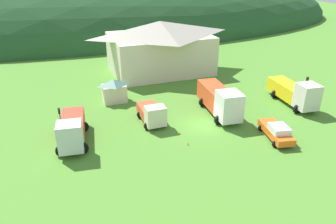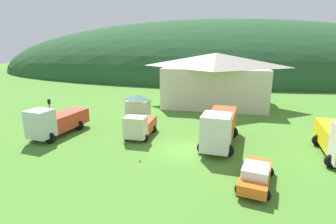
# 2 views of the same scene
# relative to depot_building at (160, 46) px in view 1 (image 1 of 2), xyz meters

# --- Properties ---
(ground_plane) EXTENTS (200.00, 200.00, 0.00)m
(ground_plane) POSITION_rel_depot_building_xyz_m (-1.83, -19.46, -4.16)
(ground_plane) COLOR #4C842D
(forested_hill_backdrop) EXTENTS (143.82, 60.00, 32.73)m
(forested_hill_backdrop) POSITION_rel_depot_building_xyz_m (-1.83, 42.97, -4.16)
(forested_hill_backdrop) COLOR #234C28
(forested_hill_backdrop) RESTS_ON ground
(depot_building) EXTENTS (16.46, 11.70, 8.07)m
(depot_building) POSITION_rel_depot_building_xyz_m (0.00, 0.00, 0.00)
(depot_building) COLOR beige
(depot_building) RESTS_ON ground
(play_shed_cream) EXTENTS (3.15, 2.25, 3.02)m
(play_shed_cream) POSITION_rel_depot_building_xyz_m (-9.55, -9.70, -2.60)
(play_shed_cream) COLOR beige
(play_shed_cream) RESTS_ON ground
(tow_truck_silver) EXTENTS (3.60, 7.41, 3.28)m
(tow_truck_silver) POSITION_rel_depot_building_xyz_m (-15.58, -18.61, -2.58)
(tow_truck_silver) COLOR silver
(tow_truck_silver) RESTS_ON ground
(light_truck_cream) EXTENTS (2.66, 4.96, 2.53)m
(light_truck_cream) POSITION_rel_depot_building_xyz_m (-6.88, -17.13, -2.95)
(light_truck_cream) COLOR beige
(light_truck_cream) RESTS_ON ground
(heavy_rig_white) EXTENTS (3.73, 8.59, 3.69)m
(heavy_rig_white) POSITION_rel_depot_building_xyz_m (1.26, -17.70, -2.28)
(heavy_rig_white) COLOR white
(heavy_rig_white) RESTS_ON ground
(flatbed_truck_yellow) EXTENTS (3.56, 8.13, 3.56)m
(flatbed_truck_yellow) POSITION_rel_depot_building_xyz_m (11.30, -18.58, -2.47)
(flatbed_truck_yellow) COLOR silver
(flatbed_truck_yellow) RESTS_ON ground
(service_pickup_orange) EXTENTS (2.90, 5.21, 1.66)m
(service_pickup_orange) POSITION_rel_depot_building_xyz_m (3.93, -24.79, -3.33)
(service_pickup_orange) COLOR orange
(service_pickup_orange) RESTS_ON ground
(traffic_light_west) EXTENTS (0.20, 0.32, 3.83)m
(traffic_light_west) POSITION_rel_depot_building_xyz_m (-16.48, -18.18, -1.79)
(traffic_light_west) COLOR #4C4C51
(traffic_light_west) RESTS_ON ground
(traffic_light_east) EXTENTS (0.20, 0.32, 3.89)m
(traffic_light_east) POSITION_rel_depot_building_xyz_m (12.04, -19.41, -1.76)
(traffic_light_east) COLOR #4C4C51
(traffic_light_east) RESTS_ON ground
(traffic_cone_near_pickup) EXTENTS (0.36, 0.36, 0.53)m
(traffic_cone_near_pickup) POSITION_rel_depot_building_xyz_m (-4.95, -20.57, -4.16)
(traffic_cone_near_pickup) COLOR orange
(traffic_cone_near_pickup) RESTS_ON ground
(traffic_cone_mid_row) EXTENTS (0.36, 0.36, 0.58)m
(traffic_cone_mid_row) POSITION_rel_depot_building_xyz_m (-5.00, -22.87, -4.16)
(traffic_cone_mid_row) COLOR orange
(traffic_cone_mid_row) RESTS_ON ground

